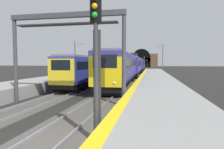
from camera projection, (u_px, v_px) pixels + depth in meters
ground_plane at (43, 146)px, 7.14m from camera, size 320.00×320.00×0.00m
platform_right at (171, 141)px, 6.22m from camera, size 112.00×4.54×1.08m
platform_right_edge_strip at (110, 121)px, 6.58m from camera, size 112.00×0.50×0.01m
track_main_line at (43, 144)px, 7.14m from camera, size 160.00×2.91×0.21m
train_main_approaching at (137, 65)px, 52.53m from camera, size 75.34×3.25×5.14m
train_adjacent_platform at (109, 67)px, 37.60m from camera, size 40.21×2.97×4.72m
railway_signal_near at (96, 55)px, 7.01m from camera, size 0.39×0.38×5.53m
railway_signal_mid at (144, 63)px, 55.18m from camera, size 0.39×0.38×4.91m
railway_signal_far at (147, 63)px, 96.39m from camera, size 0.39×0.38×4.62m
overhead_signal_gantry at (66, 35)px, 13.79m from camera, size 0.70×8.59×6.57m
tunnel_portal at (141, 60)px, 121.30m from camera, size 2.11×19.80×11.47m
catenary_mast_near at (163, 58)px, 57.17m from camera, size 0.22×2.05×8.48m
catenary_mast_far at (75, 59)px, 39.57m from camera, size 0.22×2.24×7.39m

